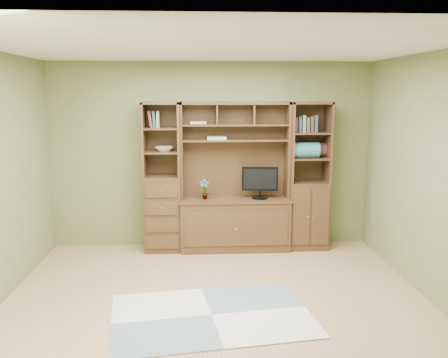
{
  "coord_description": "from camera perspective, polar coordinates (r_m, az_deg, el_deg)",
  "views": [
    {
      "loc": [
        -0.17,
        -4.67,
        2.17
      ],
      "look_at": [
        0.14,
        1.2,
        1.1
      ],
      "focal_mm": 38.0,
      "sensor_mm": 36.0,
      "label": 1
    }
  ],
  "objects": [
    {
      "name": "blanket_teal",
      "position": [
        6.6,
        9.78,
        3.44
      ],
      "size": [
        0.37,
        0.21,
        0.21
      ],
      "primitive_type": "cube",
      "color": "#2D7476",
      "rests_on": "right_tower"
    },
    {
      "name": "left_tower",
      "position": [
        6.56,
        -7.41,
        0.19
      ],
      "size": [
        0.5,
        0.45,
        2.05
      ],
      "primitive_type": "cube",
      "color": "#432B17",
      "rests_on": "ground"
    },
    {
      "name": "right_tower",
      "position": [
        6.72,
        10.08,
        0.34
      ],
      "size": [
        0.55,
        0.45,
        2.05
      ],
      "primitive_type": "cube",
      "color": "#432B17",
      "rests_on": "ground"
    },
    {
      "name": "magazines",
      "position": [
        6.52,
        -0.88,
        4.97
      ],
      "size": [
        0.26,
        0.19,
        0.04
      ],
      "primitive_type": "cube",
      "color": "#B5AD9B",
      "rests_on": "center_hutch"
    },
    {
      "name": "monitor",
      "position": [
        6.52,
        4.35,
        0.27
      ],
      "size": [
        0.52,
        0.27,
        0.61
      ],
      "primitive_type": "cube",
      "rotation": [
        0.0,
        0.0,
        -0.09
      ],
      "color": "black",
      "rests_on": "center_hutch"
    },
    {
      "name": "rug",
      "position": [
        4.87,
        -1.51,
        -16.07
      ],
      "size": [
        2.1,
        1.56,
        0.01
      ],
      "primitive_type": "cube",
      "rotation": [
        0.0,
        0.0,
        0.14
      ],
      "color": "#A5ABAA",
      "rests_on": "ground"
    },
    {
      "name": "blanket_red",
      "position": [
        6.78,
        11.31,
        3.49
      ],
      "size": [
        0.35,
        0.19,
        0.19
      ],
      "primitive_type": "cube",
      "color": "brown",
      "rests_on": "right_tower"
    },
    {
      "name": "center_hutch",
      "position": [
        6.52,
        1.36,
        0.21
      ],
      "size": [
        1.54,
        0.53,
        2.05
      ],
      "primitive_type": "cube",
      "color": "#432B17",
      "rests_on": "ground"
    },
    {
      "name": "orchid",
      "position": [
        6.5,
        -2.37,
        -1.22
      ],
      "size": [
        0.15,
        0.1,
        0.28
      ],
      "primitive_type": "imported",
      "color": "#AB4B3A",
      "rests_on": "center_hutch"
    },
    {
      "name": "bowl",
      "position": [
        6.5,
        -7.18,
        3.62
      ],
      "size": [
        0.24,
        0.24,
        0.06
      ],
      "primitive_type": "imported",
      "color": "silver",
      "rests_on": "left_tower"
    },
    {
      "name": "room",
      "position": [
        4.75,
        -0.91,
        -0.23
      ],
      "size": [
        4.6,
        4.1,
        2.64
      ],
      "color": "tan",
      "rests_on": "ground"
    }
  ]
}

